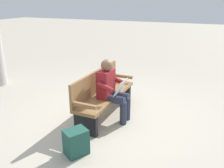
% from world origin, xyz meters
% --- Properties ---
extents(ground_plane, '(40.00, 40.00, 0.00)m').
position_xyz_m(ground_plane, '(0.00, 0.00, 0.00)').
color(ground_plane, '#B7AD99').
extents(bench_near, '(1.81, 0.53, 0.90)m').
position_xyz_m(bench_near, '(-0.00, -0.07, 0.46)').
color(bench_near, olive).
rests_on(bench_near, ground).
extents(person_seated, '(0.58, 0.58, 1.18)m').
position_xyz_m(person_seated, '(0.10, 0.16, 0.63)').
color(person_seated, maroon).
rests_on(person_seated, ground).
extents(backpack, '(0.41, 0.40, 0.40)m').
position_xyz_m(backpack, '(1.34, 0.11, 0.20)').
color(backpack, '#1E4C42').
rests_on(backpack, ground).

